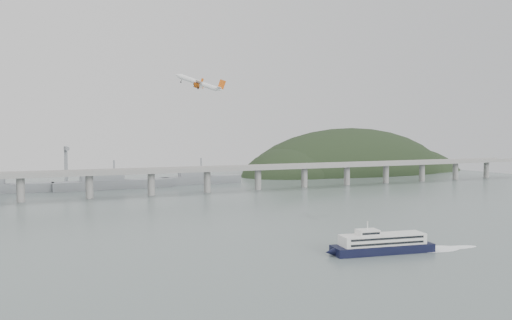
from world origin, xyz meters
TOP-DOWN VIEW (x-y plane):
  - ground at (0.00, 0.00)m, footprint 900.00×900.00m
  - bridge at (-1.15, 200.00)m, footprint 800.00×22.00m
  - headland at (285.18, 331.75)m, footprint 365.00×155.00m
  - ferry at (13.24, -46.71)m, footprint 74.73×22.30m
  - airliner at (-25.54, 84.85)m, footprint 31.61×29.57m

SIDE VIEW (x-z plane):
  - headland at x=285.18m, z-range -97.34..58.66m
  - ground at x=0.00m, z-range 0.00..0.00m
  - ferry at x=13.24m, z-range -3.24..10.92m
  - bridge at x=-1.15m, z-range 5.70..29.60m
  - airliner at x=-25.54m, z-range 77.34..90.40m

